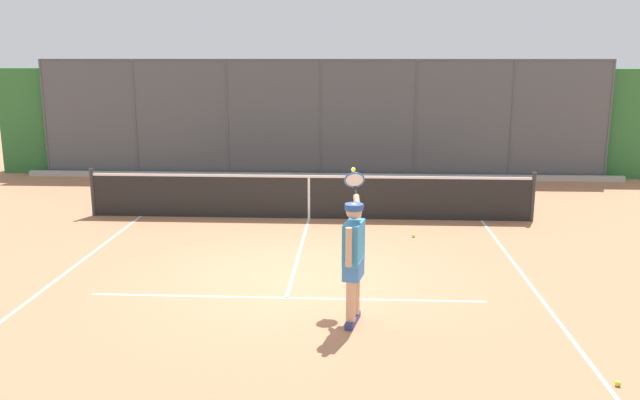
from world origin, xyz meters
TOP-DOWN VIEW (x-y plane):
  - ground_plane at (0.00, 0.00)m, footprint 60.00×60.00m
  - court_line_markings at (0.00, 1.15)m, footprint 7.55×8.76m
  - fence_backdrop at (0.00, -9.48)m, footprint 19.25×1.37m
  - tennis_net at (0.00, -3.94)m, footprint 9.70×0.09m
  - tennis_player at (-0.98, 1.71)m, footprint 0.31×1.40m
  - tennis_ball_by_sideline at (-2.16, -2.54)m, footprint 0.07×0.07m
  - tennis_ball_near_net at (-3.86, 3.28)m, footprint 0.07×0.07m

SIDE VIEW (x-z plane):
  - ground_plane at x=0.00m, z-range 0.00..0.00m
  - court_line_markings at x=0.00m, z-range 0.00..0.01m
  - tennis_ball_by_sideline at x=-2.16m, z-range 0.00..0.07m
  - tennis_ball_near_net at x=-3.86m, z-range 0.00..0.07m
  - tennis_net at x=0.00m, z-range -0.04..1.03m
  - tennis_player at x=-0.98m, z-range -0.01..1.93m
  - fence_backdrop at x=0.00m, z-range -0.14..3.25m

